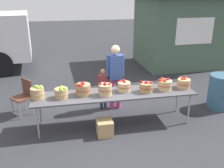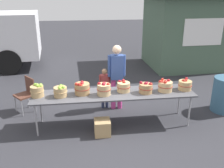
# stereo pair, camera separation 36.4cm
# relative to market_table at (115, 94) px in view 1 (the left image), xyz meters

# --- Properties ---
(ground_plane) EXTENTS (40.00, 40.00, 0.00)m
(ground_plane) POSITION_rel_market_table_xyz_m (0.00, 0.00, -0.72)
(ground_plane) COLOR #2D2D33
(market_table) EXTENTS (3.50, 0.76, 0.75)m
(market_table) POSITION_rel_market_table_xyz_m (0.00, 0.00, 0.00)
(market_table) COLOR #4C4C51
(market_table) RESTS_ON ground
(apple_basket_green_0) EXTENTS (0.29, 0.29, 0.28)m
(apple_basket_green_0) POSITION_rel_market_table_xyz_m (-1.61, 0.04, 0.16)
(apple_basket_green_0) COLOR tan
(apple_basket_green_0) RESTS_ON market_table
(apple_basket_green_1) EXTENTS (0.29, 0.29, 0.25)m
(apple_basket_green_1) POSITION_rel_market_table_xyz_m (-1.13, -0.02, 0.15)
(apple_basket_green_1) COLOR tan
(apple_basket_green_1) RESTS_ON market_table
(apple_basket_red_0) EXTENTS (0.34, 0.34, 0.29)m
(apple_basket_red_0) POSITION_rel_market_table_xyz_m (-0.68, 0.05, 0.16)
(apple_basket_red_0) COLOR #A87F51
(apple_basket_red_0) RESTS_ON market_table
(apple_basket_red_1) EXTENTS (0.30, 0.30, 0.29)m
(apple_basket_red_1) POSITION_rel_market_table_xyz_m (-0.22, -0.06, 0.16)
(apple_basket_red_1) COLOR tan
(apple_basket_red_1) RESTS_ON market_table
(apple_basket_red_2) EXTENTS (0.30, 0.30, 0.26)m
(apple_basket_red_2) POSITION_rel_market_table_xyz_m (0.22, 0.08, 0.15)
(apple_basket_red_2) COLOR tan
(apple_basket_red_2) RESTS_ON market_table
(apple_basket_red_3) EXTENTS (0.31, 0.31, 0.25)m
(apple_basket_red_3) POSITION_rel_market_table_xyz_m (0.69, -0.05, 0.15)
(apple_basket_red_3) COLOR #A87F51
(apple_basket_red_3) RESTS_ON market_table
(apple_basket_red_4) EXTENTS (0.32, 0.32, 0.27)m
(apple_basket_red_4) POSITION_rel_market_table_xyz_m (1.14, -0.02, 0.15)
(apple_basket_red_4) COLOR tan
(apple_basket_red_4) RESTS_ON market_table
(apple_basket_red_5) EXTENTS (0.31, 0.31, 0.26)m
(apple_basket_red_5) POSITION_rel_market_table_xyz_m (1.60, 0.01, 0.14)
(apple_basket_red_5) COLOR tan
(apple_basket_red_5) RESTS_ON market_table
(vendor_adult) EXTENTS (0.43, 0.22, 1.63)m
(vendor_adult) POSITION_rel_market_table_xyz_m (0.18, 0.79, 0.24)
(vendor_adult) COLOR #CC3F8C
(vendor_adult) RESTS_ON ground
(child_customer) EXTENTS (0.27, 0.15, 1.04)m
(child_customer) POSITION_rel_market_table_xyz_m (-0.11, 0.86, -0.11)
(child_customer) COLOR #262D4C
(child_customer) RESTS_ON ground
(food_kiosk) EXTENTS (3.61, 3.03, 2.74)m
(food_kiosk) POSITION_rel_market_table_xyz_m (3.49, 4.28, 0.67)
(food_kiosk) COLOR #47604C
(food_kiosk) RESTS_ON ground
(folding_chair) EXTENTS (0.56, 0.56, 0.86)m
(folding_chair) POSITION_rel_market_table_xyz_m (-2.03, 0.91, -0.21)
(folding_chair) COLOR brown
(folding_chair) RESTS_ON ground
(trash_barrel) EXTENTS (0.63, 0.63, 0.86)m
(trash_barrel) POSITION_rel_market_table_xyz_m (2.82, 0.32, -0.29)
(trash_barrel) COLOR #335972
(trash_barrel) RESTS_ON ground
(produce_crate) EXTENTS (0.33, 0.33, 0.33)m
(produce_crate) POSITION_rel_market_table_xyz_m (-0.29, -0.41, -0.55)
(produce_crate) COLOR tan
(produce_crate) RESTS_ON ground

